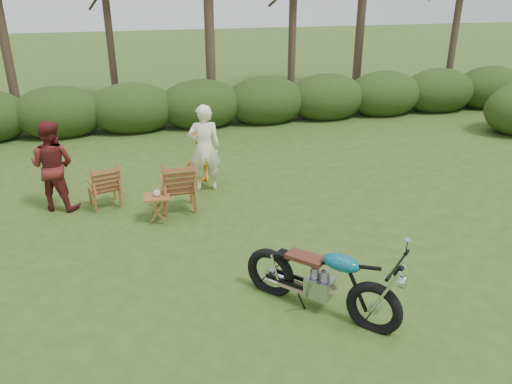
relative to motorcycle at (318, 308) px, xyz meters
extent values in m
plane|color=#2B4617|center=(-0.19, 0.47, 0.00)|extent=(80.00, 80.00, 0.00)
cylinder|color=#3B2B20|center=(-2.69, 12.67, 3.15)|extent=(0.24, 0.24, 6.30)
cylinder|color=#3B2B20|center=(3.31, 11.57, 3.24)|extent=(0.26, 0.26, 6.48)
cylinder|color=#3B2B20|center=(8.81, 10.47, 3.42)|extent=(0.24, 0.24, 6.84)
ellipsoid|color=#203312|center=(-4.19, 9.47, 0.63)|extent=(2.52, 1.68, 1.51)
ellipsoid|color=#203312|center=(-2.19, 9.47, 0.63)|extent=(2.52, 1.68, 1.51)
ellipsoid|color=#203312|center=(-0.19, 9.47, 0.63)|extent=(2.52, 1.68, 1.51)
ellipsoid|color=#203312|center=(1.81, 9.47, 0.63)|extent=(2.52, 1.68, 1.51)
ellipsoid|color=#203312|center=(3.81, 9.47, 0.63)|extent=(2.52, 1.68, 1.51)
ellipsoid|color=#203312|center=(5.81, 9.47, 0.63)|extent=(2.52, 1.68, 1.51)
ellipsoid|color=#203312|center=(7.81, 9.47, 0.63)|extent=(2.52, 1.68, 1.51)
ellipsoid|color=#203312|center=(9.81, 9.47, 0.63)|extent=(2.52, 1.68, 1.51)
imported|color=beige|center=(-1.90, 3.22, 0.55)|extent=(0.16, 0.16, 0.10)
imported|color=#F6F2CB|center=(-0.83, 4.50, 0.00)|extent=(0.70, 0.48, 1.82)
imported|color=#5C1B1A|center=(-3.74, 4.27, 0.00)|extent=(1.03, 0.93, 1.74)
imported|color=orange|center=(-0.83, 4.95, 0.00)|extent=(0.85, 0.67, 1.15)
camera|label=1|loc=(-2.17, -5.21, 4.12)|focal=35.00mm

